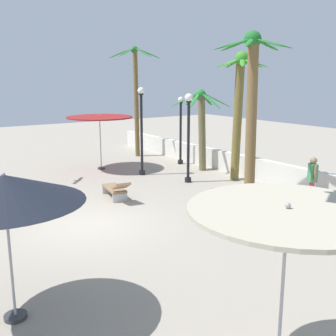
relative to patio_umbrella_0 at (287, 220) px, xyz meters
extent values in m
plane|color=#9E9384|center=(-7.76, 0.40, -2.51)|extent=(56.00, 56.00, 0.00)
cube|color=silver|center=(-7.76, 8.84, -2.04)|extent=(25.20, 0.30, 0.95)
cylinder|color=#A5A5AD|center=(0.00, 0.00, -1.18)|extent=(0.05, 0.05, 2.66)
cylinder|color=#B7AD93|center=(0.00, 0.00, 0.13)|extent=(2.73, 2.73, 0.06)
sphere|color=#99999E|center=(0.00, 0.00, 0.20)|extent=(0.08, 0.08, 0.08)
cylinder|color=#333338|center=(-3.84, -2.79, -2.47)|extent=(0.42, 0.42, 0.08)
cylinder|color=#A5A5AD|center=(-3.84, -2.79, -1.36)|extent=(0.05, 0.05, 2.31)
cone|color=black|center=(-3.84, -2.79, 0.00)|extent=(2.80, 2.80, 0.50)
sphere|color=#99999E|center=(-3.84, -2.79, 0.25)|extent=(0.08, 0.08, 0.08)
cylinder|color=#333338|center=(-14.66, 4.09, -2.47)|extent=(0.37, 0.37, 0.08)
cylinder|color=#A5A5AD|center=(-14.66, 4.09, -1.23)|extent=(0.05, 0.05, 2.57)
cylinder|color=maroon|center=(-14.66, 4.09, 0.04)|extent=(3.15, 3.15, 0.06)
sphere|color=#99999E|center=(-14.66, 4.09, 0.11)|extent=(0.08, 0.08, 0.08)
cylinder|color=brown|center=(-11.75, 8.06, -0.71)|extent=(0.53, 0.34, 3.62)
sphere|color=#287733|center=(-11.95, 8.06, 1.10)|extent=(0.54, 0.54, 0.54)
ellipsoid|color=#287733|center=(-11.17, 8.06, 0.86)|extent=(1.41, 0.20, 0.75)
ellipsoid|color=#287733|center=(-11.46, 8.66, 0.86)|extent=(1.04, 1.22, 0.75)
ellipsoid|color=#287733|center=(-12.30, 8.75, 0.86)|extent=(0.82, 1.34, 0.75)
ellipsoid|color=#287733|center=(-12.71, 8.20, 0.86)|extent=(1.42, 0.46, 0.75)
ellipsoid|color=#287733|center=(-12.29, 7.37, 0.86)|extent=(0.80, 1.35, 0.75)
ellipsoid|color=#287733|center=(-11.56, 7.39, 0.86)|extent=(0.89, 1.32, 0.75)
cylinder|color=brown|center=(-6.69, 6.13, 0.31)|extent=(0.47, 0.37, 5.66)
sphere|color=#1F6B28|center=(-6.79, 6.13, 3.14)|extent=(0.59, 0.59, 0.59)
ellipsoid|color=#1F6B28|center=(-6.12, 6.13, 3.01)|extent=(1.31, 0.21, 0.41)
ellipsoid|color=#1F6B28|center=(-6.28, 6.56, 3.01)|extent=(1.12, 1.00, 0.41)
ellipsoid|color=#1F6B28|center=(-6.80, 6.80, 3.01)|extent=(0.22, 1.31, 0.41)
ellipsoid|color=#1F6B28|center=(-7.24, 6.63, 3.01)|extent=(1.02, 1.10, 0.41)
ellipsoid|color=#1F6B28|center=(-7.45, 6.00, 3.01)|extent=(1.32, 0.44, 0.41)
ellipsoid|color=#1F6B28|center=(-7.29, 5.68, 3.01)|extent=(1.11, 1.02, 0.41)
ellipsoid|color=#1F6B28|center=(-6.75, 5.46, 3.01)|extent=(0.28, 1.32, 0.41)
ellipsoid|color=#1F6B28|center=(-6.40, 5.59, 3.01)|extent=(0.92, 1.18, 0.41)
cylinder|color=brown|center=(-16.70, 7.31, 0.44)|extent=(0.39, 0.25, 5.91)
sphere|color=#256D2D|center=(-16.84, 7.31, 3.39)|extent=(0.41, 0.41, 0.41)
ellipsoid|color=#256D2D|center=(-16.06, 7.40, 3.22)|extent=(1.50, 0.37, 0.59)
ellipsoid|color=#256D2D|center=(-16.65, 8.07, 3.22)|extent=(0.54, 1.49, 0.59)
ellipsoid|color=#256D2D|center=(-17.50, 7.71, 3.22)|extent=(1.38, 0.94, 0.59)
ellipsoid|color=#256D2D|center=(-17.41, 6.78, 3.22)|extent=(1.22, 1.16, 0.59)
ellipsoid|color=#256D2D|center=(-16.50, 6.61, 3.22)|extent=(0.83, 1.42, 0.59)
cylinder|color=brown|center=(-9.34, 8.03, 0.07)|extent=(0.51, 0.37, 5.18)
sphere|color=#378B29|center=(-9.20, 8.03, 2.66)|extent=(0.59, 0.59, 0.59)
ellipsoid|color=#378B29|center=(-8.65, 7.96, 2.49)|extent=(1.09, 0.34, 0.42)
ellipsoid|color=#378B29|center=(-8.87, 8.48, 2.49)|extent=(0.81, 0.98, 0.42)
ellipsoid|color=#378B29|center=(-9.12, 8.58, 2.49)|extent=(0.35, 1.09, 0.42)
ellipsoid|color=#378B29|center=(-9.63, 8.39, 2.49)|extent=(0.95, 0.84, 0.42)
ellipsoid|color=#378B29|center=(-9.76, 8.09, 2.49)|extent=(1.09, 0.32, 0.42)
ellipsoid|color=#378B29|center=(-9.53, 7.58, 2.49)|extent=(0.80, 0.98, 0.42)
ellipsoid|color=#378B29|center=(-9.25, 7.47, 2.49)|extent=(0.28, 1.09, 0.42)
ellipsoid|color=#378B29|center=(-8.79, 7.65, 2.49)|extent=(0.93, 0.87, 0.42)
cylinder|color=black|center=(-10.19, 6.06, -2.41)|extent=(0.28, 0.28, 0.20)
cylinder|color=black|center=(-10.19, 6.06, -0.80)|extent=(0.12, 0.12, 3.43)
cylinder|color=black|center=(-10.19, 6.06, 0.91)|extent=(0.22, 0.22, 0.06)
sphere|color=white|center=(-10.19, 6.06, 1.08)|extent=(0.34, 0.34, 0.34)
cylinder|color=black|center=(-13.48, 8.05, -2.41)|extent=(0.28, 0.28, 0.20)
cylinder|color=black|center=(-13.48, 8.05, -0.93)|extent=(0.12, 0.12, 3.18)
cylinder|color=black|center=(-13.48, 8.05, 0.66)|extent=(0.22, 0.22, 0.06)
sphere|color=white|center=(-13.48, 8.05, 0.81)|extent=(0.29, 0.29, 0.29)
cylinder|color=black|center=(-12.49, 5.13, -2.41)|extent=(0.28, 0.28, 0.20)
cylinder|color=black|center=(-12.49, 5.13, -0.67)|extent=(0.12, 0.12, 3.68)
cylinder|color=black|center=(-12.49, 5.13, 1.17)|extent=(0.22, 0.22, 0.06)
sphere|color=white|center=(-12.49, 5.13, 1.32)|extent=(0.31, 0.31, 0.31)
cube|color=#B7B7BC|center=(-10.55, 2.49, -2.34)|extent=(0.13, 0.55, 0.35)
cube|color=#B7B7BC|center=(-9.27, 2.27, -2.34)|extent=(0.13, 0.55, 0.35)
cube|color=#8C6B4C|center=(-9.91, 2.38, -2.16)|extent=(1.47, 0.77, 0.08)
cube|color=#8C6B4C|center=(-9.09, 2.24, -1.87)|extent=(0.71, 0.64, 0.34)
cube|color=#B7B7BC|center=(-4.67, 4.23, -2.34)|extent=(0.10, 0.55, 0.35)
cube|color=#B7B7BC|center=(-5.97, 4.37, -2.34)|extent=(0.10, 0.55, 0.35)
cube|color=#33383D|center=(-5.32, 4.30, -2.16)|extent=(1.45, 0.70, 0.08)
cube|color=#33383D|center=(-6.21, 4.40, -1.90)|extent=(0.62, 0.61, 0.46)
cylinder|color=#D8333F|center=(-5.18, 7.66, -2.08)|extent=(0.12, 0.12, 0.88)
cylinder|color=#D8333F|center=(-5.05, 7.58, -2.08)|extent=(0.12, 0.12, 0.88)
cube|color=#3F8C59|center=(-5.12, 7.62, -1.33)|extent=(0.43, 0.40, 0.62)
sphere|color=#936B4C|center=(-5.12, 7.62, -0.90)|extent=(0.24, 0.24, 0.24)
cylinder|color=#936B4C|center=(-5.32, 7.75, -1.30)|extent=(0.08, 0.08, 0.56)
cylinder|color=#936B4C|center=(-4.92, 7.49, -1.30)|extent=(0.08, 0.08, 0.56)
camera|label=1|loc=(3.44, -4.31, 1.88)|focal=43.77mm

